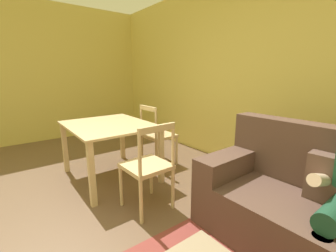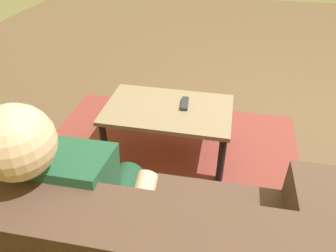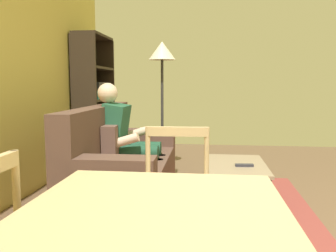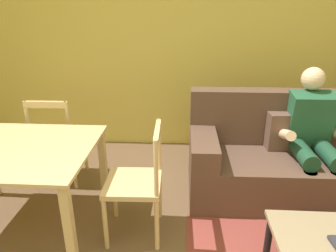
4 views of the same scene
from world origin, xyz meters
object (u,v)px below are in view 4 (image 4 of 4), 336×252
at_px(person_lounging, 312,135).
at_px(dining_table, 16,161).
at_px(dining_chair_near_wall, 58,140).
at_px(dining_chair_facing_couch, 137,183).
at_px(couch, 291,159).

xyz_separation_m(person_lounging, dining_table, (-2.43, -0.67, 0.01)).
bearing_deg(dining_chair_near_wall, dining_chair_facing_couch, -39.45).
bearing_deg(dining_table, dining_chair_facing_couch, 0.06).
bearing_deg(person_lounging, dining_table, -164.66).
relative_size(dining_chair_near_wall, dining_chair_facing_couch, 1.00).
bearing_deg(couch, person_lounging, -10.16).
xyz_separation_m(dining_chair_near_wall, dining_chair_facing_couch, (0.92, -0.75, 0.01)).
distance_m(person_lounging, dining_table, 2.52).
relative_size(couch, dining_table, 1.67).
bearing_deg(person_lounging, dining_chair_near_wall, 177.96).
bearing_deg(dining_chair_near_wall, dining_table, -90.04).
relative_size(couch, dining_chair_near_wall, 2.16).
relative_size(couch, person_lounging, 1.64).
relative_size(person_lounging, dining_chair_facing_couch, 1.32).
bearing_deg(dining_table, dining_chair_near_wall, 89.96).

